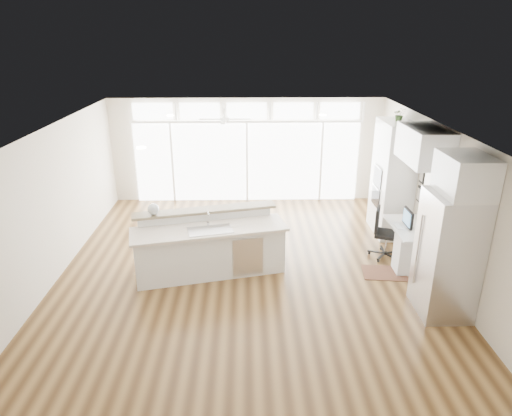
{
  "coord_description": "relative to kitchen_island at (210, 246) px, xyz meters",
  "views": [
    {
      "loc": [
        -0.01,
        -7.63,
        4.24
      ],
      "look_at": [
        0.17,
        0.6,
        1.05
      ],
      "focal_mm": 32.0,
      "sensor_mm": 36.0,
      "label": 1
    }
  ],
  "objects": [
    {
      "name": "desk_nook",
      "position": [
        3.83,
        0.34,
        -0.18
      ],
      "size": [
        0.72,
        1.3,
        0.76
      ],
      "primitive_type": "cube",
      "color": "white",
      "rests_on": "floor"
    },
    {
      "name": "fishbowl",
      "position": [
        -1.02,
        0.17,
        0.67
      ],
      "size": [
        0.27,
        0.27,
        0.21
      ],
      "primitive_type": "sphere",
      "rotation": [
        0.0,
        0.0,
        0.36
      ],
      "color": "silver",
      "rests_on": "kitchen_island"
    },
    {
      "name": "monitor",
      "position": [
        3.75,
        0.34,
        0.39
      ],
      "size": [
        0.08,
        0.45,
        0.37
      ],
      "primitive_type": "cube",
      "rotation": [
        0.0,
        0.0,
        0.01
      ],
      "color": "black",
      "rests_on": "desk_nook"
    },
    {
      "name": "wall_front",
      "position": [
        0.7,
        -3.96,
        0.79
      ],
      "size": [
        7.0,
        0.04,
        2.7
      ],
      "primitive_type": "cube",
      "color": "beige",
      "rests_on": "floor"
    },
    {
      "name": "ceiling_fan",
      "position": [
        0.2,
        2.84,
        1.92
      ],
      "size": [
        1.16,
        1.16,
        0.32
      ],
      "primitive_type": "cube",
      "color": "white",
      "rests_on": "ceiling"
    },
    {
      "name": "floor",
      "position": [
        0.7,
        0.04,
        -0.57
      ],
      "size": [
        7.0,
        8.0,
        0.02
      ],
      "primitive_type": "cube",
      "color": "#452D15",
      "rests_on": "ground"
    },
    {
      "name": "kitchen_island",
      "position": [
        0.0,
        0.0,
        0.0
      ],
      "size": [
        2.99,
        1.68,
        1.12
      ],
      "primitive_type": "cube",
      "rotation": [
        0.0,
        0.0,
        0.23
      ],
      "color": "white",
      "rests_on": "floor"
    },
    {
      "name": "rug",
      "position": [
        3.27,
        -0.09,
        -0.55
      ],
      "size": [
        0.86,
        0.67,
        0.01
      ],
      "primitive_type": "cube",
      "rotation": [
        0.0,
        0.0,
        -0.12
      ],
      "color": "#321810",
      "rests_on": "floor"
    },
    {
      "name": "upper_cabinets",
      "position": [
        3.87,
        0.34,
        1.79
      ],
      "size": [
        0.64,
        1.3,
        0.64
      ],
      "primitive_type": "cube",
      "color": "white",
      "rests_on": "wall_right"
    },
    {
      "name": "transom_row",
      "position": [
        0.7,
        3.98,
        1.82
      ],
      "size": [
        5.9,
        0.06,
        0.4
      ],
      "primitive_type": "cube",
      "color": "silver",
      "rests_on": "wall_back"
    },
    {
      "name": "office_chair",
      "position": [
        3.46,
        0.59,
        -0.05
      ],
      "size": [
        0.67,
        0.65,
        1.02
      ],
      "primitive_type": "cube",
      "rotation": [
        0.0,
        0.0,
        -0.36
      ],
      "color": "black",
      "rests_on": "floor"
    },
    {
      "name": "wall_back",
      "position": [
        0.7,
        4.04,
        0.79
      ],
      "size": [
        7.0,
        0.04,
        2.7
      ],
      "primitive_type": "cube",
      "color": "beige",
      "rests_on": "floor"
    },
    {
      "name": "framed_photos",
      "position": [
        4.16,
        0.96,
        0.84
      ],
      "size": [
        0.06,
        0.22,
        0.8
      ],
      "primitive_type": "cube",
      "color": "black",
      "rests_on": "wall_right"
    },
    {
      "name": "fridge_cabinet",
      "position": [
        3.87,
        -1.31,
        1.74
      ],
      "size": [
        0.64,
        0.9,
        0.6
      ],
      "primitive_type": "cube",
      "color": "white",
      "rests_on": "wall_right"
    },
    {
      "name": "oven_cabinet",
      "position": [
        3.87,
        1.84,
        0.69
      ],
      "size": [
        0.64,
        1.2,
        2.5
      ],
      "primitive_type": "cube",
      "color": "white",
      "rests_on": "floor"
    },
    {
      "name": "wall_left",
      "position": [
        -2.8,
        0.04,
        0.79
      ],
      "size": [
        0.04,
        8.0,
        2.7
      ],
      "primitive_type": "cube",
      "color": "beige",
      "rests_on": "floor"
    },
    {
      "name": "recessed_lights",
      "position": [
        0.7,
        0.24,
        2.12
      ],
      "size": [
        3.4,
        3.0,
        0.02
      ],
      "primitive_type": "cube",
      "color": "white",
      "rests_on": "ceiling"
    },
    {
      "name": "glass_wall",
      "position": [
        0.7,
        3.98,
        0.49
      ],
      "size": [
        5.8,
        0.06,
        2.08
      ],
      "primitive_type": "cube",
      "color": "silver",
      "rests_on": "wall_back"
    },
    {
      "name": "desk_window",
      "position": [
        4.16,
        0.34,
        0.99
      ],
      "size": [
        0.04,
        0.85,
        0.85
      ],
      "primitive_type": "cube",
      "color": "white",
      "rests_on": "wall_right"
    },
    {
      "name": "potted_plant",
      "position": [
        3.87,
        1.84,
        2.05
      ],
      "size": [
        0.29,
        0.31,
        0.22
      ],
      "primitive_type": "imported",
      "rotation": [
        0.0,
        0.0,
        -0.12
      ],
      "color": "#325122",
      "rests_on": "oven_cabinet"
    },
    {
      "name": "wall_right",
      "position": [
        4.2,
        0.04,
        0.79
      ],
      "size": [
        0.04,
        8.0,
        2.7
      ],
      "primitive_type": "cube",
      "color": "beige",
      "rests_on": "floor"
    },
    {
      "name": "ceiling",
      "position": [
        0.7,
        0.04,
        2.14
      ],
      "size": [
        7.0,
        8.0,
        0.02
      ],
      "primitive_type": "cube",
      "color": "white",
      "rests_on": "wall_back"
    },
    {
      "name": "keyboard",
      "position": [
        3.58,
        0.34,
        0.21
      ],
      "size": [
        0.11,
        0.28,
        0.01
      ],
      "primitive_type": "cube",
      "rotation": [
        0.0,
        0.0,
        0.02
      ],
      "color": "white",
      "rests_on": "desk_nook"
    },
    {
      "name": "refrigerator",
      "position": [
        3.81,
        -1.31,
        0.44
      ],
      "size": [
        0.76,
        0.9,
        2.0
      ],
      "primitive_type": "cube",
      "color": "silver",
      "rests_on": "floor"
    }
  ]
}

